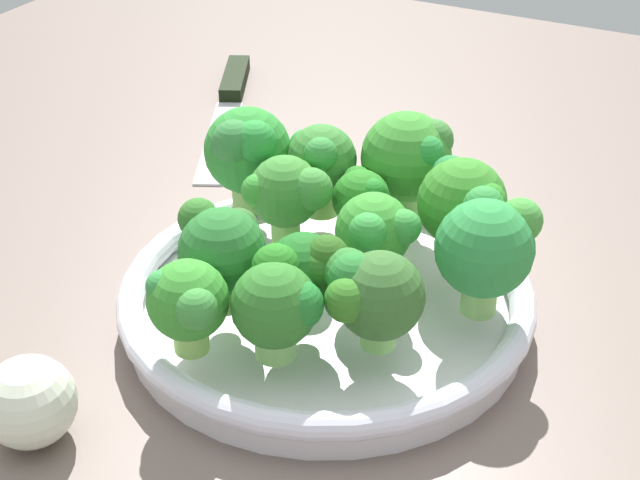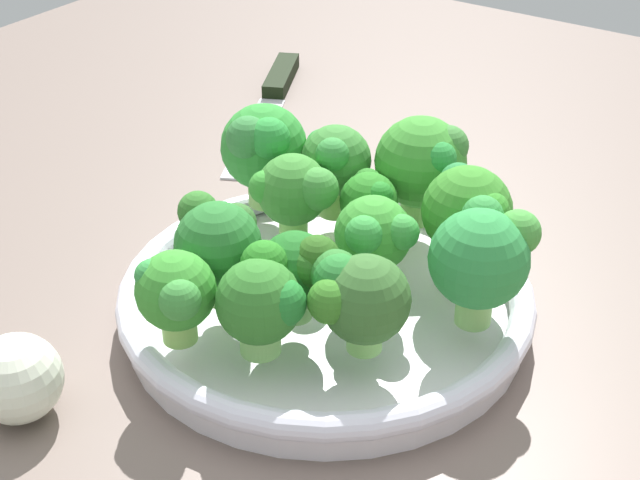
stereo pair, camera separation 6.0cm
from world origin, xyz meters
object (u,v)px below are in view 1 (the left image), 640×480
at_px(bowl, 320,297).
at_px(broccoli_floret_8, 310,269).
at_px(broccoli_floret_1, 222,249).
at_px(broccoli_floret_3, 374,234).
at_px(broccoli_floret_12, 247,151).
at_px(broccoli_floret_10, 358,200).
at_px(garlic_bulb, 29,402).
at_px(broccoli_floret_5, 320,162).
at_px(broccoli_floret_6, 188,302).
at_px(broccoli_floret_7, 278,303).
at_px(broccoli_floret_0, 463,203).
at_px(broccoli_floret_9, 287,193).
at_px(broccoli_floret_2, 489,243).
at_px(knife, 230,99).
at_px(broccoli_floret_11, 370,293).
at_px(broccoli_floret_4, 410,156).

xyz_separation_m(bowl, broccoli_floret_8, (-0.04, -0.02, 0.05)).
relative_size(broccoli_floret_1, broccoli_floret_8, 1.12).
xyz_separation_m(broccoli_floret_3, broccoli_floret_12, (0.05, 0.12, 0.01)).
distance_m(broccoli_floret_10, garlic_bulb, 0.25).
height_order(broccoli_floret_5, broccoli_floret_6, broccoli_floret_5).
xyz_separation_m(bowl, broccoli_floret_6, (-0.10, 0.03, 0.05)).
bearing_deg(broccoli_floret_7, bowl, 10.24).
xyz_separation_m(broccoli_floret_5, broccoli_floret_12, (-0.02, 0.05, 0.01)).
bearing_deg(broccoli_floret_0, broccoli_floret_9, 107.21).
bearing_deg(garlic_bulb, broccoli_floret_12, -0.61).
bearing_deg(broccoli_floret_8, broccoli_floret_10, 8.17).
xyz_separation_m(broccoli_floret_3, broccoli_floret_10, (0.04, 0.03, -0.01)).
bearing_deg(broccoli_floret_3, broccoli_floret_1, 131.37).
bearing_deg(broccoli_floret_9, garlic_bulb, 165.64).
relative_size(broccoli_floret_2, broccoli_floret_10, 1.38).
bearing_deg(knife, broccoli_floret_3, -133.50).
bearing_deg(broccoli_floret_9, broccoli_floret_2, -92.20).
distance_m(broccoli_floret_3, broccoli_floret_9, 0.07).
height_order(bowl, broccoli_floret_1, broccoli_floret_1).
distance_m(broccoli_floret_3, broccoli_floret_8, 0.06).
distance_m(broccoli_floret_0, broccoli_floret_8, 0.12).
bearing_deg(broccoli_floret_6, broccoli_floret_7, -64.32).
xyz_separation_m(broccoli_floret_6, knife, (0.37, 0.21, -0.06)).
bearing_deg(broccoli_floret_7, broccoli_floret_6, 115.68).
relative_size(broccoli_floret_5, broccoli_floret_10, 1.23).
bearing_deg(broccoli_floret_11, broccoli_floret_2, -34.71).
xyz_separation_m(broccoli_floret_9, garlic_bulb, (-0.20, 0.05, -0.05)).
distance_m(broccoli_floret_6, broccoli_floret_10, 0.16).
distance_m(broccoli_floret_5, knife, 0.29).
distance_m(broccoli_floret_1, broccoli_floret_10, 0.12).
distance_m(broccoli_floret_10, broccoli_floret_12, 0.09).
bearing_deg(broccoli_floret_11, broccoli_floret_1, 93.50).
relative_size(broccoli_floret_4, broccoli_floret_12, 1.02).
height_order(broccoli_floret_4, broccoli_floret_10, broccoli_floret_4).
xyz_separation_m(broccoli_floret_2, knife, (0.25, 0.35, -0.07)).
bearing_deg(broccoli_floret_5, broccoli_floret_0, -98.15).
height_order(bowl, broccoli_floret_12, broccoli_floret_12).
bearing_deg(broccoli_floret_5, broccoli_floret_3, -132.55).
height_order(broccoli_floret_3, broccoli_floret_8, broccoli_floret_3).
distance_m(broccoli_floret_0, broccoli_floret_11, 0.11).
xyz_separation_m(broccoli_floret_3, garlic_bulb, (-0.19, 0.12, -0.04)).
bearing_deg(bowl, broccoli_floret_2, -78.83).
xyz_separation_m(broccoli_floret_1, broccoli_floret_10, (0.11, -0.04, -0.01)).
xyz_separation_m(broccoli_floret_2, garlic_bulb, (-0.20, 0.20, -0.05)).
xyz_separation_m(broccoli_floret_8, broccoli_floret_11, (-0.00, -0.04, -0.00)).
bearing_deg(broccoli_floret_9, bowl, -123.96).
bearing_deg(broccoli_floret_1, broccoli_floret_11, -86.50).
relative_size(broccoli_floret_4, broccoli_floret_5, 1.17).
distance_m(broccoli_floret_3, broccoli_floret_10, 0.05).
height_order(broccoli_floret_10, broccoli_floret_12, broccoli_floret_12).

